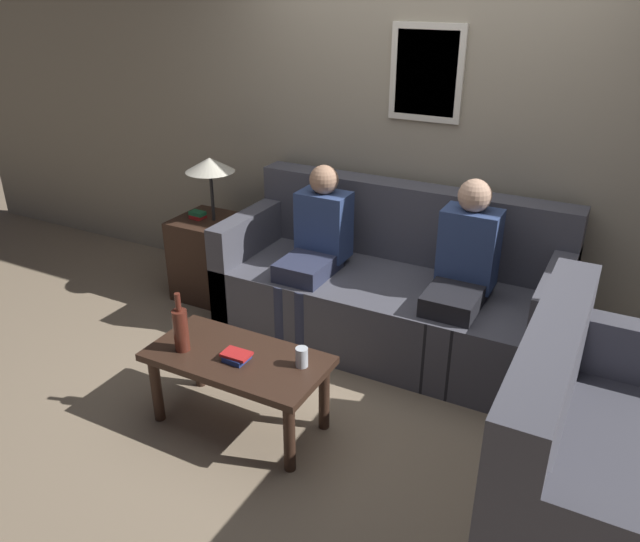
{
  "coord_description": "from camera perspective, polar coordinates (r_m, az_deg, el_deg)",
  "views": [
    {
      "loc": [
        1.32,
        -2.94,
        2.25
      ],
      "look_at": [
        -0.18,
        -0.1,
        0.73
      ],
      "focal_mm": 35.0,
      "sensor_mm": 36.0,
      "label": 1
    }
  ],
  "objects": [
    {
      "name": "ground_plane",
      "position": [
        3.93,
        3.06,
        -9.67
      ],
      "size": [
        16.0,
        16.0,
        0.0
      ],
      "primitive_type": "plane",
      "color": "gray"
    },
    {
      "name": "wall_back",
      "position": [
        4.3,
        9.5,
        12.21
      ],
      "size": [
        9.0,
        0.08,
        2.6
      ],
      "color": "#9E937F",
      "rests_on": "ground_plane"
    },
    {
      "name": "couch_main",
      "position": [
        4.2,
        6.39,
        -1.94
      ],
      "size": [
        2.2,
        0.93,
        1.0
      ],
      "color": "#4C4C56",
      "rests_on": "ground_plane"
    },
    {
      "name": "couch_side",
      "position": [
        3.0,
        24.85,
        -16.96
      ],
      "size": [
        0.93,
        1.41,
        1.0
      ],
      "rotation": [
        0.0,
        0.0,
        1.57
      ],
      "color": "#4C4C56",
      "rests_on": "ground_plane"
    },
    {
      "name": "coffee_table",
      "position": [
        3.39,
        -7.53,
        -8.68
      ],
      "size": [
        0.97,
        0.49,
        0.44
      ],
      "color": "#382319",
      "rests_on": "ground_plane"
    },
    {
      "name": "side_table_with_lamp",
      "position": [
        4.8,
        -9.98,
        1.89
      ],
      "size": [
        0.47,
        0.47,
        1.1
      ],
      "color": "#382319",
      "rests_on": "ground_plane"
    },
    {
      "name": "wine_bottle",
      "position": [
        3.38,
        -12.61,
        -5.18
      ],
      "size": [
        0.08,
        0.08,
        0.34
      ],
      "color": "#562319",
      "rests_on": "coffee_table"
    },
    {
      "name": "drinking_glass",
      "position": [
        3.21,
        -1.68,
        -7.87
      ],
      "size": [
        0.07,
        0.07,
        0.11
      ],
      "color": "silver",
      "rests_on": "coffee_table"
    },
    {
      "name": "book_stack",
      "position": [
        3.3,
        -7.63,
        -7.75
      ],
      "size": [
        0.15,
        0.12,
        0.04
      ],
      "color": "navy",
      "rests_on": "coffee_table"
    },
    {
      "name": "person_left",
      "position": [
        4.11,
        -0.49,
        2.22
      ],
      "size": [
        0.34,
        0.6,
        1.16
      ],
      "color": "#2D334C",
      "rests_on": "ground_plane"
    },
    {
      "name": "person_right",
      "position": [
        3.79,
        12.79,
        -0.15
      ],
      "size": [
        0.34,
        0.61,
        1.2
      ],
      "color": "black",
      "rests_on": "ground_plane"
    }
  ]
}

